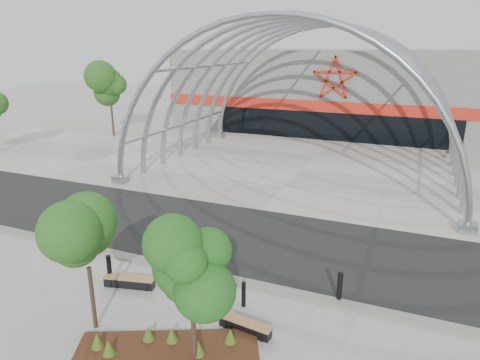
{
  "coord_description": "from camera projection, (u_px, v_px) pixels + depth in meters",
  "views": [
    {
      "loc": [
        7.16,
        -13.26,
        8.55
      ],
      "look_at": [
        0.0,
        4.0,
        2.6
      ],
      "focal_mm": 32.0,
      "sensor_mm": 36.0,
      "label": 1
    }
  ],
  "objects": [
    {
      "name": "street_tree_0",
      "position": [
        86.0,
        241.0,
        12.63
      ],
      "size": [
        1.82,
        1.82,
        4.15
      ],
      "color": "black",
      "rests_on": "ground"
    },
    {
      "name": "street_tree_1",
      "position": [
        191.0,
        270.0,
        11.24
      ],
      "size": [
        1.69,
        1.69,
        4.0
      ],
      "color": "black",
      "rests_on": "ground"
    },
    {
      "name": "bollard_2",
      "position": [
        215.0,
        287.0,
        14.87
      ],
      "size": [
        0.15,
        0.15,
        0.94
      ],
      "primitive_type": "cylinder",
      "color": "black",
      "rests_on": "ground"
    },
    {
      "name": "bench_1",
      "position": [
        245.0,
        326.0,
        13.28
      ],
      "size": [
        1.8,
        0.61,
        0.37
      ],
      "color": "black",
      "rests_on": "ground"
    },
    {
      "name": "vault_canopy",
      "position": [
        302.0,
        169.0,
        30.52
      ],
      "size": [
        20.8,
        15.8,
        20.36
      ],
      "color": "#92969C",
      "rests_on": "ground"
    },
    {
      "name": "planting_bed",
      "position": [
        165.0,
        346.0,
        12.47
      ],
      "size": [
        5.5,
        3.68,
        0.56
      ],
      "color": "black",
      "rests_on": "ground"
    },
    {
      "name": "bollard_3",
      "position": [
        244.0,
        294.0,
        14.48
      ],
      "size": [
        0.15,
        0.15,
        0.93
      ],
      "primitive_type": "cylinder",
      "color": "black",
      "rests_on": "ground"
    },
    {
      "name": "bollard_1",
      "position": [
        109.0,
        269.0,
        15.92
      ],
      "size": [
        0.18,
        0.18,
        1.1
      ],
      "primitive_type": "cylinder",
      "color": "black",
      "rests_on": "ground"
    },
    {
      "name": "bench_0",
      "position": [
        129.0,
        282.0,
        15.73
      ],
      "size": [
        1.96,
        0.83,
        0.4
      ],
      "color": "black",
      "rests_on": "ground"
    },
    {
      "name": "arena_building",
      "position": [
        347.0,
        89.0,
        45.11
      ],
      "size": [
        34.0,
        15.24,
        8.0
      ],
      "color": "slate",
      "rests_on": "ground"
    },
    {
      "name": "road",
      "position": [
        236.0,
        236.0,
        19.96
      ],
      "size": [
        140.0,
        7.0,
        0.02
      ],
      "primitive_type": "cube",
      "color": "black",
      "rests_on": "ground"
    },
    {
      "name": "bollard_0",
      "position": [
        96.0,
        240.0,
        18.52
      ],
      "size": [
        0.14,
        0.14,
        0.89
      ],
      "primitive_type": "cylinder",
      "color": "black",
      "rests_on": "ground"
    },
    {
      "name": "bollard_4",
      "position": [
        340.0,
        287.0,
        14.71
      ],
      "size": [
        0.18,
        0.18,
        1.12
      ],
      "primitive_type": "cylinder",
      "color": "black",
      "rests_on": "ground"
    },
    {
      "name": "bg_tree_0",
      "position": [
        110.0,
        88.0,
        40.38
      ],
      "size": [
        3.0,
        3.0,
        6.45
      ],
      "color": "black",
      "rests_on": "ground"
    },
    {
      "name": "kerb",
      "position": [
        198.0,
        273.0,
        16.64
      ],
      "size": [
        60.0,
        0.5,
        0.12
      ],
      "primitive_type": "cube",
      "color": "slate",
      "rests_on": "ground"
    },
    {
      "name": "forecourt",
      "position": [
        302.0,
        169.0,
        30.52
      ],
      "size": [
        60.0,
        17.0,
        0.04
      ],
      "primitive_type": "cube",
      "color": "#9E998F",
      "rests_on": "ground"
    },
    {
      "name": "ground",
      "position": [
        201.0,
        271.0,
        16.88
      ],
      "size": [
        140.0,
        140.0,
        0.0
      ],
      "primitive_type": "plane",
      "color": "gray",
      "rests_on": "ground"
    }
  ]
}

